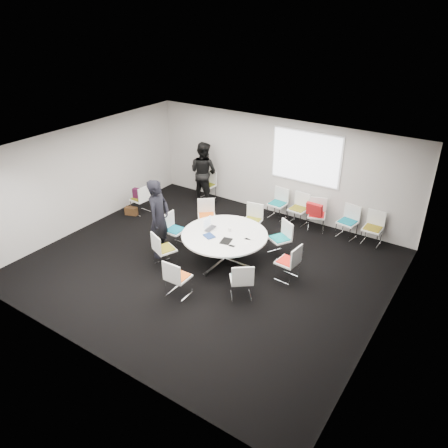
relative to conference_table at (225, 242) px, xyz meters
The scene contains 31 objects.
room_shell 0.98m from the conference_table, 105.29° to the right, with size 8.08×7.08×2.88m.
conference_table is the anchor object (origin of this frame).
projection_screen 3.38m from the conference_table, 78.99° to the left, with size 1.90×0.03×1.35m, color white.
chair_ring_a 1.63m from the conference_table, ahead, with size 0.49×0.50×0.88m.
chair_ring_b 1.40m from the conference_table, 45.02° to the left, with size 0.62×0.62×0.88m.
chair_ring_c 1.45m from the conference_table, 93.05° to the left, with size 0.52×0.51×0.88m.
chair_ring_d 1.60m from the conference_table, 141.29° to the left, with size 0.64×0.64×0.88m.
chair_ring_e 1.47m from the conference_table, behind, with size 0.46×0.47×0.88m.
chair_ring_f 1.45m from the conference_table, 137.29° to the right, with size 0.60×0.59×0.88m.
chair_ring_g 1.70m from the conference_table, 92.15° to the right, with size 0.47×0.46×0.88m.
chair_ring_h 1.52m from the conference_table, 42.79° to the right, with size 0.64×0.64×0.88m.
chair_back_a 2.76m from the conference_table, 90.16° to the left, with size 0.49×0.48×0.88m.
chair_back_b 2.83m from the conference_table, 77.11° to the left, with size 0.49×0.48×0.88m.
chair_back_c 2.97m from the conference_table, 66.11° to the left, with size 0.58×0.57×0.88m.
chair_back_d 3.44m from the conference_table, 53.40° to the left, with size 0.53×0.52×0.88m.
chair_back_e 3.86m from the conference_table, 45.57° to the left, with size 0.46×0.45×0.88m.
chair_spare_left 3.59m from the conference_table, 166.78° to the left, with size 0.47×0.49×0.88m.
chair_person_back 3.71m from the conference_table, 132.12° to the left, with size 0.51×0.49×0.88m.
person_main 1.67m from the conference_table, 157.50° to the right, with size 0.72×0.47×1.97m, color black.
person_back 3.61m from the conference_table, 133.92° to the left, with size 0.91×0.71×1.88m, color black.
laptop 0.43m from the conference_table, behind, with size 0.36×0.23×0.03m, color #333338.
laptop_lid 0.65m from the conference_table, behind, with size 0.30×0.02×0.22m, color silver.
notebook_black 0.41m from the conference_table, 50.62° to the right, with size 0.22×0.30×0.02m, color black.
tablet_folio 0.44m from the conference_table, 128.80° to the right, with size 0.26×0.20×0.03m, color navy.
papers_right 0.67m from the conference_table, 16.05° to the left, with size 0.30×0.21×0.00m, color silver.
papers_front 0.68m from the conference_table, ahead, with size 0.30×0.21×0.00m, color white.
cup 0.32m from the conference_table, 82.71° to the left, with size 0.08×0.08×0.09m, color white.
phone 0.62m from the conference_table, 40.19° to the right, with size 0.14×0.07×0.01m, color black.
maroon_bag 3.60m from the conference_table, 166.82° to the left, with size 0.40×0.14×0.28m, color #41112C.
brown_bag 3.72m from the conference_table, behind, with size 0.36×0.16×0.24m, color #412814.
red_jacket 2.76m from the conference_table, 64.12° to the left, with size 0.44×0.10×0.35m, color #A41416.
Camera 1 is at (5.17, -7.07, 5.68)m, focal length 35.00 mm.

